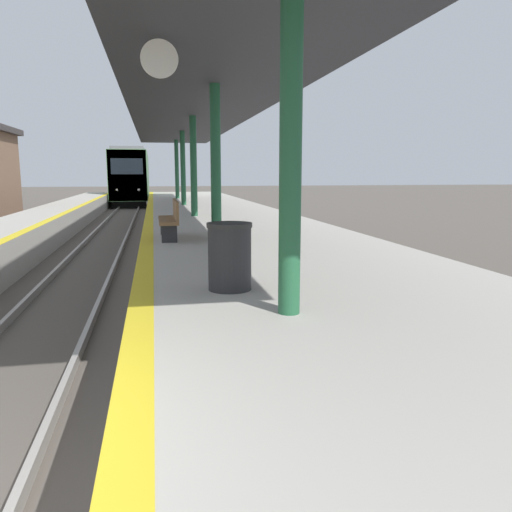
# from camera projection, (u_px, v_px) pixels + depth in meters

# --- Properties ---
(platform_right) EXTENTS (5.65, 80.00, 1.05)m
(platform_right) POSITION_uv_depth(u_px,v_px,m) (506.00, 460.00, 3.67)
(platform_right) COLOR #B2ADA3
(platform_right) RESTS_ON ground
(train) EXTENTS (2.82, 16.08, 4.56)m
(train) POSITION_uv_depth(u_px,v_px,m) (132.00, 176.00, 43.82)
(train) COLOR black
(train) RESTS_ON ground
(station_canopy) EXTENTS (4.35, 33.03, 3.79)m
(station_canopy) POSITION_uv_depth(u_px,v_px,m) (193.00, 115.00, 17.80)
(station_canopy) COLOR #1E5133
(station_canopy) RESTS_ON platform_right
(trash_bin) EXTENTS (0.61, 0.61, 0.91)m
(trash_bin) POSITION_uv_depth(u_px,v_px,m) (230.00, 256.00, 6.70)
(trash_bin) COLOR #262628
(trash_bin) RESTS_ON platform_right
(bench) EXTENTS (0.44, 1.91, 0.92)m
(bench) POSITION_uv_depth(u_px,v_px,m) (171.00, 218.00, 12.00)
(bench) COLOR brown
(bench) RESTS_ON platform_right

